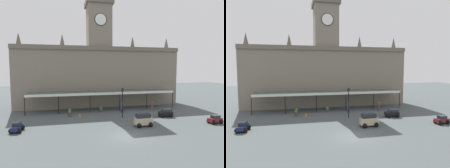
# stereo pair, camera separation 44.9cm
# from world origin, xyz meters

# --- Properties ---
(ground_plane) EXTENTS (140.00, 140.00, 0.00)m
(ground_plane) POSITION_xyz_m (0.00, 0.00, 0.00)
(ground_plane) COLOR #484F50
(station_building) EXTENTS (33.34, 6.29, 21.71)m
(station_building) POSITION_xyz_m (0.00, 19.93, 7.08)
(station_building) COLOR slate
(station_building) RESTS_ON ground
(entrance_canopy) EXTENTS (27.48, 3.26, 3.57)m
(entrance_canopy) POSITION_xyz_m (-0.00, 14.56, 3.42)
(entrance_canopy) COLOR #38564C
(entrance_canopy) RESTS_ON ground
(car_black_estate) EXTENTS (2.33, 1.69, 1.27)m
(car_black_estate) POSITION_xyz_m (8.89, 7.20, 0.56)
(car_black_estate) COLOR black
(car_black_estate) RESTS_ON ground
(car_maroon_sedan) EXTENTS (2.14, 1.68, 1.19)m
(car_maroon_sedan) POSITION_xyz_m (13.92, 2.17, 0.50)
(car_maroon_sedan) COLOR maroon
(car_maroon_sedan) RESTS_ON ground
(car_navy_sedan) EXTENTS (1.65, 2.13, 1.19)m
(car_navy_sedan) POSITION_xyz_m (-12.94, 4.79, 0.50)
(car_navy_sedan) COLOR #19214C
(car_navy_sedan) RESTS_ON ground
(car_beige_van) EXTENTS (2.45, 1.69, 1.77)m
(car_beige_van) POSITION_xyz_m (3.30, 3.16, 0.81)
(car_beige_van) COLOR tan
(car_beige_van) RESTS_ON ground
(pedestrian_crossing_forecourt) EXTENTS (0.34, 0.34, 1.67)m
(pedestrian_crossing_forecourt) POSITION_xyz_m (2.71, 11.55, 0.91)
(pedestrian_crossing_forecourt) COLOR #3F384C
(pedestrian_crossing_forecourt) RESTS_ON ground
(pedestrian_beside_cars) EXTENTS (0.34, 0.35, 1.67)m
(pedestrian_beside_cars) POSITION_xyz_m (8.65, 11.86, 0.91)
(pedestrian_beside_cars) COLOR brown
(pedestrian_beside_cars) RESTS_ON ground
(victorian_lamppost) EXTENTS (0.30, 0.30, 4.86)m
(victorian_lamppost) POSITION_xyz_m (1.82, 8.23, 3.02)
(victorian_lamppost) COLOR black
(victorian_lamppost) RESTS_ON ground
(traffic_cone) EXTENTS (0.40, 0.40, 0.62)m
(traffic_cone) POSITION_xyz_m (-4.77, 10.26, 0.31)
(traffic_cone) COLOR orange
(traffic_cone) RESTS_ON ground
(planter_by_canopy) EXTENTS (0.60, 0.60, 0.96)m
(planter_by_canopy) POSITION_xyz_m (-6.33, 13.00, 0.49)
(planter_by_canopy) COLOR #47423D
(planter_by_canopy) RESTS_ON ground
(planter_forecourt_centre) EXTENTS (0.60, 0.60, 0.96)m
(planter_forecourt_centre) POSITION_xyz_m (-0.81, 13.00, 0.49)
(planter_forecourt_centre) COLOR #47423D
(planter_forecourt_centre) RESTS_ON ground
(planter_near_kerb) EXTENTS (0.60, 0.60, 0.96)m
(planter_near_kerb) POSITION_xyz_m (-6.35, 10.95, 0.49)
(planter_near_kerb) COLOR #47423D
(planter_near_kerb) RESTS_ON ground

